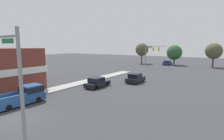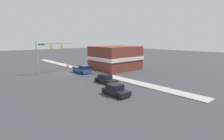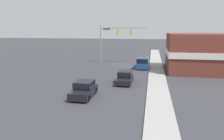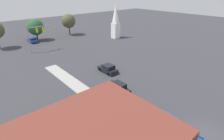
# 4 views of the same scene
# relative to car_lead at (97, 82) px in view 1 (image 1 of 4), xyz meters

# --- Properties ---
(ground_plane) EXTENTS (200.00, 200.00, 0.00)m
(ground_plane) POSITION_rel_car_lead_xyz_m (1.57, -13.33, -0.80)
(ground_plane) COLOR #38383D
(far_signal_assembly) EXTENTS (6.14, 0.49, 6.85)m
(far_signal_assembly) POSITION_rel_car_lead_xyz_m (-2.32, 28.43, 4.08)
(far_signal_assembly) COLOR gray
(far_signal_assembly) RESTS_ON ground
(car_lead) EXTENTS (1.85, 4.56, 1.55)m
(car_lead) POSITION_rel_car_lead_xyz_m (0.00, 0.00, 0.00)
(car_lead) COLOR black
(car_lead) RESTS_ON ground
(car_oncoming) EXTENTS (1.94, 4.24, 1.62)m
(car_oncoming) POSITION_rel_car_lead_xyz_m (3.41, 6.49, 0.03)
(car_oncoming) COLOR black
(car_oncoming) RESTS_ON ground
(car_distant) EXTENTS (1.87, 4.75, 1.52)m
(car_distant) POSITION_rel_car_lead_xyz_m (-0.50, 38.29, -0.02)
(car_distant) COLOR black
(car_distant) RESTS_ON ground
(pickup_truck_parked) EXTENTS (1.96, 5.22, 1.97)m
(pickup_truck_parked) POSITION_rel_car_lead_xyz_m (-1.75, -10.71, 0.16)
(pickup_truck_parked) COLOR black
(pickup_truck_parked) RESTS_ON ground
(backdrop_tree_left_far) EXTENTS (4.61, 4.61, 7.44)m
(backdrop_tree_left_far) POSITION_rel_car_lead_xyz_m (-9.60, 37.69, 4.31)
(backdrop_tree_left_far) COLOR #4C3823
(backdrop_tree_left_far) RESTS_ON ground
(backdrop_tree_left_mid) EXTENTS (4.96, 4.96, 6.73)m
(backdrop_tree_left_mid) POSITION_rel_car_lead_xyz_m (1.44, 39.32, 3.43)
(backdrop_tree_left_mid) COLOR #4C3823
(backdrop_tree_left_mid) RESTS_ON ground
(backdrop_tree_center) EXTENTS (4.76, 4.76, 7.27)m
(backdrop_tree_center) POSITION_rel_car_lead_xyz_m (12.84, 39.22, 4.07)
(backdrop_tree_center) COLOR #4C3823
(backdrop_tree_center) RESTS_ON ground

